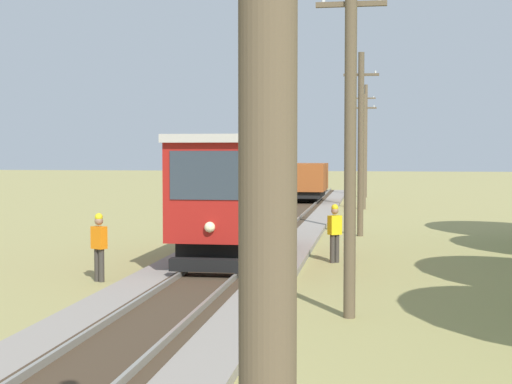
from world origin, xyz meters
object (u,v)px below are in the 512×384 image
Objects in this scene: utility_pole_foreground at (268,73)px; gravel_pile at (252,194)px; freight_car at (307,180)px; utility_pole_mid at (361,142)px; red_tram at (238,190)px; second_worker at (335,230)px; utility_pole_near_tram at (350,137)px; utility_pole_distant at (366,140)px; utility_pole_far at (364,150)px; track_worker at (99,244)px.

gravel_pile is (-7.75, 48.56, -3.21)m from utility_pole_foreground.
utility_pole_mid is (3.64, -18.06, 2.18)m from freight_car.
red_tram is 3.21m from second_worker.
red_tram is at bearing 55.38° from second_worker.
utility_pole_distant is at bearing 90.00° from utility_pole_near_tram.
freight_car reaches higher than gravel_pile.
utility_pole_far is 26.97m from track_worker.
utility_pole_mid reaches higher than gravel_pile.
second_worker is (5.87, 4.29, 0.00)m from track_worker.
red_tram is 1.17× the size of utility_pole_mid.
utility_pole_mid reaches higher than utility_pole_near_tram.
freight_car is 0.63× the size of utility_pole_distant.
utility_pole_distant reaches higher than second_worker.
utility_pole_far is at bearing 13.65° from track_worker.
utility_pole_foreground is 0.98× the size of utility_pole_mid.
utility_pole_mid is 13.67m from track_worker.
freight_car is 33.43m from utility_pole_near_tram.
gravel_pile is at bearing 141.76° from freight_car.
utility_pole_distant reaches higher than utility_pole_mid.
utility_pole_far is at bearing -41.82° from gravel_pile.
utility_pole_foreground is 1.00× the size of utility_pole_near_tram.
track_worker is 7.27m from second_worker.
utility_pole_far is 21.91m from second_worker.
freight_car is 0.73× the size of utility_pole_foreground.
red_tram is at bearing -99.43° from utility_pole_far.
utility_pole_far is at bearing -38.60° from second_worker.
gravel_pile is (-7.75, -4.78, -3.78)m from utility_pole_distant.
track_worker is at bearing -99.82° from utility_pole_distant.
freight_car is 2.91× the size of track_worker.
gravel_pile is 29.55m from second_worker.
freight_car is 18.55m from utility_pole_mid.
red_tram reaches higher than freight_car.
freight_car reaches higher than second_worker.
utility_pole_mid is 2.31× the size of gravel_pile.
utility_pole_mid is at bearing 90.00° from utility_pole_foreground.
utility_pole_distant is 9.86m from gravel_pile.
utility_pole_far is (0.00, 41.63, -0.21)m from utility_pole_foreground.
gravel_pile is 1.77× the size of track_worker.
red_tram is 4.79× the size of second_worker.
utility_pole_near_tram is 4.00× the size of second_worker.
gravel_pile is at bearing 29.84° from track_worker.
freight_car is 9.21m from utility_pole_distant.
red_tram is 33.84m from utility_pole_distant.
utility_pole_foreground is at bearing -90.00° from utility_pole_far.
utility_pole_far reaches higher than second_worker.
gravel_pile is at bearing 99.06° from utility_pole_foreground.
second_worker is (-0.66, -7.39, -2.75)m from utility_pole_mid.
freight_car is 1.65× the size of gravel_pile.
utility_pole_near_tram is at bearing -90.00° from utility_pole_mid.
utility_pole_near_tram is 8.20m from second_worker.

